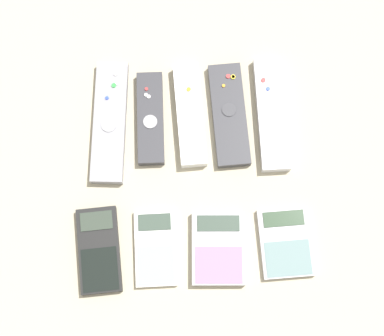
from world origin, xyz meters
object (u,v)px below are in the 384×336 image
(remote_1, at_px, (150,118))
(calculator_2, at_px, (218,249))
(remote_3, at_px, (229,115))
(calculator_0, at_px, (99,250))
(remote_4, at_px, (271,114))
(remote_2, at_px, (188,115))
(calculator_1, at_px, (156,248))
(remote_0, at_px, (110,122))
(calculator_3, at_px, (286,243))

(remote_1, height_order, calculator_2, same)
(remote_3, distance_m, calculator_0, 0.31)
(remote_4, xyz_separation_m, calculator_0, (-0.29, -0.22, -0.00))
(calculator_0, bearing_deg, remote_2, 51.75)
(remote_1, bearing_deg, calculator_0, -111.73)
(calculator_1, relative_size, calculator_2, 1.02)
(remote_0, height_order, remote_3, remote_0)
(remote_1, distance_m, calculator_0, 0.23)
(remote_4, relative_size, calculator_2, 1.65)
(remote_3, bearing_deg, remote_1, 177.61)
(remote_0, height_order, calculator_3, remote_0)
(remote_0, bearing_deg, remote_3, 5.06)
(remote_4, distance_m, calculator_2, 0.24)
(calculator_1, bearing_deg, calculator_3, -0.43)
(remote_0, distance_m, remote_3, 0.20)
(remote_0, distance_m, remote_4, 0.27)
(remote_0, relative_size, remote_2, 1.19)
(remote_0, distance_m, calculator_0, 0.21)
(remote_0, distance_m, remote_2, 0.13)
(remote_1, bearing_deg, calculator_3, -45.41)
(calculator_3, bearing_deg, calculator_2, -179.49)
(remote_2, distance_m, remote_4, 0.14)
(remote_4, bearing_deg, remote_2, 178.05)
(remote_4, bearing_deg, remote_3, 177.84)
(remote_3, distance_m, calculator_3, 0.23)
(remote_3, height_order, remote_4, remote_4)
(calculator_0, bearing_deg, remote_3, 41.05)
(calculator_3, bearing_deg, remote_4, 89.81)
(remote_0, relative_size, remote_4, 1.08)
(calculator_1, height_order, calculator_2, calculator_2)
(remote_1, bearing_deg, remote_4, 0.11)
(remote_4, bearing_deg, remote_0, 179.84)
(remote_0, bearing_deg, calculator_0, -91.57)
(calculator_1, bearing_deg, calculator_2, -3.49)
(remote_3, xyz_separation_m, calculator_0, (-0.22, -0.22, -0.00))
(remote_0, bearing_deg, calculator_2, -48.26)
(remote_1, height_order, remote_3, same)
(remote_2, distance_m, calculator_0, 0.27)
(remote_3, height_order, calculator_0, remote_3)
(remote_2, bearing_deg, remote_1, 179.25)
(remote_3, bearing_deg, calculator_0, -138.09)
(remote_1, height_order, remote_2, remote_2)
(calculator_0, distance_m, calculator_3, 0.30)
(remote_1, xyz_separation_m, remote_3, (0.13, 0.00, -0.00))
(remote_1, distance_m, calculator_3, 0.30)
(remote_2, bearing_deg, remote_4, -3.87)
(calculator_0, relative_size, calculator_1, 1.15)
(remote_2, xyz_separation_m, calculator_2, (0.04, -0.22, -0.00))
(remote_0, xyz_separation_m, calculator_1, (0.07, -0.21, -0.00))
(calculator_0, height_order, calculator_2, calculator_2)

